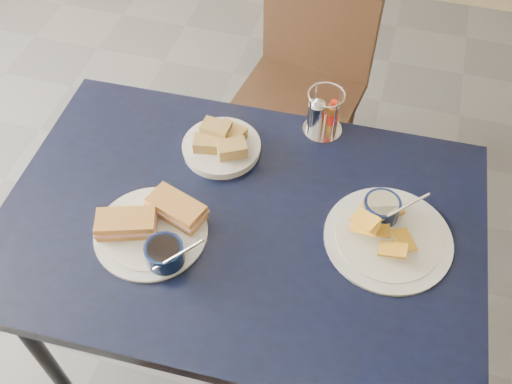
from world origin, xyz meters
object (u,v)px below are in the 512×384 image
(dining_table, at_px, (241,234))
(bread_basket, at_px, (222,145))
(condiment_caddy, at_px, (322,115))
(chair_far, at_px, (304,69))
(sandwich_plate, at_px, (154,228))
(plantain_plate, at_px, (386,228))

(dining_table, bearing_deg, bread_basket, 118.69)
(condiment_caddy, bearing_deg, dining_table, -109.71)
(chair_far, distance_m, sandwich_plate, 1.02)
(bread_basket, xyz_separation_m, condiment_caddy, (0.24, 0.15, 0.03))
(dining_table, height_order, plantain_plate, plantain_plate)
(dining_table, height_order, bread_basket, bread_basket)
(sandwich_plate, height_order, condiment_caddy, condiment_caddy)
(plantain_plate, bearing_deg, dining_table, -170.64)
(bread_basket, height_order, condiment_caddy, condiment_caddy)
(chair_far, relative_size, bread_basket, 4.35)
(sandwich_plate, height_order, bread_basket, sandwich_plate)
(bread_basket, relative_size, condiment_caddy, 1.53)
(sandwich_plate, relative_size, plantain_plate, 0.98)
(bread_basket, bearing_deg, condiment_caddy, 32.33)
(dining_table, height_order, chair_far, chair_far)
(chair_far, distance_m, plantain_plate, 0.94)
(sandwich_plate, xyz_separation_m, condiment_caddy, (0.31, 0.46, 0.03))
(plantain_plate, height_order, condiment_caddy, condiment_caddy)
(condiment_caddy, bearing_deg, bread_basket, -147.67)
(dining_table, distance_m, plantain_plate, 0.36)
(chair_far, xyz_separation_m, condiment_caddy, (0.15, -0.52, 0.29))
(plantain_plate, relative_size, bread_basket, 1.48)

